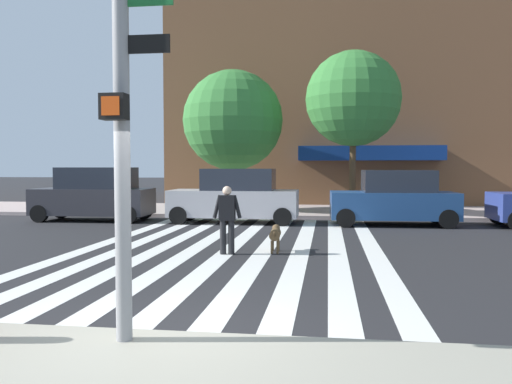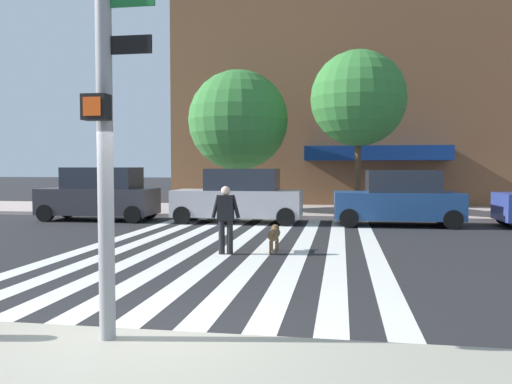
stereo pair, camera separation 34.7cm
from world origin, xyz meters
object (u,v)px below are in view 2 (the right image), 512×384
object	(u,v)px
street_tree_middle	(358,99)
parked_car_near_curb	(100,195)
traffic_light_pole	(102,38)
parked_car_third_in_line	(398,199)
parked_car_behind_first	(239,197)
pedestrian_dog_walker	(226,216)
street_tree_nearest	(238,120)
dog_on_leash	(274,234)

from	to	relation	value
street_tree_middle	parked_car_near_curb	bearing A→B (deg)	-165.16
traffic_light_pole	parked_car_near_curb	world-z (taller)	traffic_light_pole
traffic_light_pole	parked_car_third_in_line	xyz separation A→B (m)	(4.61, 13.52, -2.57)
parked_car_behind_first	street_tree_middle	xyz separation A→B (m)	(4.42, 2.64, 3.88)
parked_car_third_in_line	pedestrian_dog_walker	size ratio (longest dim) A/B	2.71
parked_car_behind_first	pedestrian_dog_walker	world-z (taller)	parked_car_behind_first
street_tree_nearest	parked_car_near_curb	bearing A→B (deg)	-142.53
pedestrian_dog_walker	dog_on_leash	bearing A→B (deg)	24.13
parked_car_third_in_line	pedestrian_dog_walker	world-z (taller)	parked_car_third_in_line
dog_on_leash	parked_car_behind_first	bearing A→B (deg)	108.66
parked_car_near_curb	street_tree_nearest	xyz separation A→B (m)	(4.79, 3.67, 3.13)
parked_car_third_in_line	street_tree_nearest	xyz separation A→B (m)	(-6.52, 3.67, 3.19)
pedestrian_dog_walker	parked_car_behind_first	bearing A→B (deg)	98.60
traffic_light_pole	dog_on_leash	distance (m)	7.86
parked_car_third_in_line	parked_car_behind_first	bearing A→B (deg)	-179.99
traffic_light_pole	dog_on_leash	world-z (taller)	traffic_light_pole
dog_on_leash	parked_car_near_curb	bearing A→B (deg)	140.46
parked_car_near_curb	parked_car_behind_first	world-z (taller)	parked_car_near_curb
parked_car_behind_first	street_tree_nearest	world-z (taller)	street_tree_nearest
parked_car_near_curb	street_tree_middle	size ratio (longest dim) A/B	0.67
parked_car_near_curb	street_tree_middle	world-z (taller)	street_tree_middle
parked_car_near_curb	street_tree_nearest	distance (m)	6.80
parked_car_third_in_line	dog_on_leash	world-z (taller)	parked_car_third_in_line
parked_car_third_in_line	street_tree_middle	bearing A→B (deg)	117.06
traffic_light_pole	pedestrian_dog_walker	world-z (taller)	traffic_light_pole
traffic_light_pole	parked_car_third_in_line	distance (m)	14.51
traffic_light_pole	pedestrian_dog_walker	size ratio (longest dim) A/B	3.54
pedestrian_dog_walker	parked_car_near_curb	bearing A→B (deg)	133.88
parked_car_third_in_line	pedestrian_dog_walker	xyz separation A→B (m)	(-4.73, -6.85, -0.02)
parked_car_near_curb	traffic_light_pole	bearing A→B (deg)	-63.62
street_tree_middle	parked_car_behind_first	bearing A→B (deg)	-149.13
parked_car_behind_first	dog_on_leash	size ratio (longest dim) A/B	4.63
parked_car_third_in_line	street_tree_nearest	distance (m)	8.14
parked_car_near_curb	parked_car_third_in_line	size ratio (longest dim) A/B	1.01
parked_car_behind_first	street_tree_middle	bearing A→B (deg)	30.87
street_tree_nearest	pedestrian_dog_walker	bearing A→B (deg)	-80.34
parked_car_behind_first	parked_car_third_in_line	bearing A→B (deg)	0.01
street_tree_middle	pedestrian_dog_walker	world-z (taller)	street_tree_middle
pedestrian_dog_walker	dog_on_leash	distance (m)	1.31
parked_car_near_curb	parked_car_behind_first	distance (m)	5.55
parked_car_near_curb	pedestrian_dog_walker	xyz separation A→B (m)	(6.58, -6.85, -0.08)
parked_car_third_in_line	pedestrian_dog_walker	distance (m)	8.32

